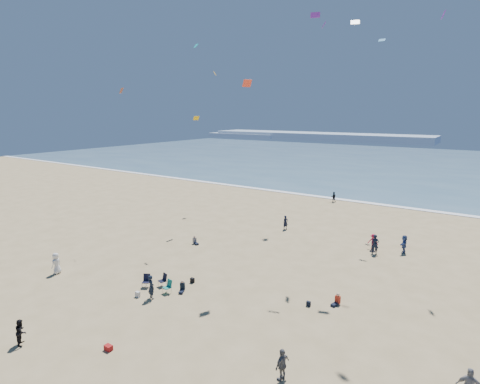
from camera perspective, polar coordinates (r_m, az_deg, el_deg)
The scene contains 13 objects.
ground at distance 21.69m, azimuth -18.23°, elevation -25.70°, with size 220.00×220.00×0.00m, color tan.
ocean at distance 106.81m, azimuth 26.03°, elevation 3.74°, with size 220.00×100.00×0.06m, color #476B84.
surf_line at distance 58.31m, azimuth 18.96°, elevation -1.59°, with size 220.00×1.20×0.08m, color white.
headland_far at distance 195.06m, azimuth 11.56°, elevation 8.35°, with size 110.00×20.00×3.20m, color #7A8EA8.
headland_near at distance 209.32m, azimuth 0.74°, elevation 8.66°, with size 40.00×14.00×2.00m, color #7A8EA8.
standing_flyers at distance 26.33m, azimuth 13.26°, elevation -15.95°, with size 34.60×53.31×1.93m.
seated_group at distance 25.76m, azimuth -1.97°, elevation -17.41°, with size 18.20×19.23×0.84m.
chair_cluster at distance 29.68m, azimuth -12.35°, elevation -13.35°, with size 2.76×1.59×1.00m.
white_tote at distance 29.00m, azimuth -15.33°, elevation -14.80°, with size 0.35×0.20×0.40m, color silver.
black_backpack at distance 30.36m, azimuth -7.28°, elevation -13.21°, with size 0.30×0.22×0.38m, color black.
cooler at distance 23.89m, azimuth -19.42°, elevation -21.47°, with size 0.45×0.30×0.30m, color maroon.
navy_bag at distance 27.30m, azimuth 10.40°, elevation -16.40°, with size 0.28×0.18×0.34m, color black.
kites_aloft at distance 24.61m, azimuth 23.34°, elevation 16.10°, with size 38.33×44.00×25.91m.
Camera 1 is at (14.11, -10.07, 13.05)m, focal length 28.00 mm.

